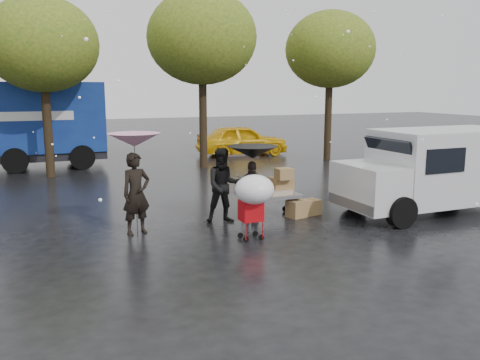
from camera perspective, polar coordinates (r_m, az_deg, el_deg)
name	(u,v)px	position (r m, az deg, el deg)	size (l,w,h in m)	color
ground	(241,239)	(11.24, 0.13, -6.64)	(90.00, 90.00, 0.00)	black
person_pink	(136,194)	(11.66, -11.58, -1.52)	(0.68, 0.44, 1.86)	black
person_middle	(224,186)	(12.40, -1.84, -0.64)	(0.89, 0.70, 1.84)	black
person_black	(253,192)	(12.47, 1.42, -1.34)	(0.89, 0.37, 1.52)	black
umbrella_pink	(134,140)	(11.48, -11.79, 4.41)	(1.17, 1.17, 2.29)	#4C4C4C
umbrella_black	(253,152)	(12.31, 1.44, 3.13)	(1.22, 1.22, 1.89)	#4C4C4C
vendor_cart	(274,189)	(13.01, 3.79, -1.01)	(1.52, 0.80, 1.27)	slate
shopping_cart	(254,193)	(10.83, 1.58, -1.48)	(0.84, 0.84, 1.46)	#BB0A11
white_van	(434,169)	(14.35, 20.94, 1.15)	(4.91, 2.18, 2.20)	silver
blue_truck	(4,126)	(22.50, -24.98, 5.50)	(8.30, 2.60, 3.50)	navy
box_ground_near	(297,209)	(13.13, 6.44, -3.21)	(0.49, 0.39, 0.44)	olive
box_ground_far	(310,207)	(13.45, 7.85, -3.02)	(0.51, 0.39, 0.39)	olive
yellow_taxi	(242,140)	(24.84, 0.24, 4.50)	(1.77, 4.41, 1.50)	#E7AB0C
tree_row	(128,41)	(20.33, -12.52, 15.03)	(21.60, 4.40, 7.12)	black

